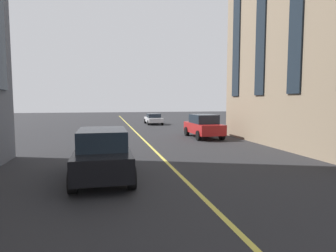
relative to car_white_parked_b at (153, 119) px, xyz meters
The scene contains 4 objects.
lane_centre_line 16.91m from the car_white_parked_b, 168.90° to the left, with size 80.00×0.16×0.01m.
car_white_parked_b is the anchor object (origin of this frame).
car_red_mid 14.41m from the car_white_parked_b, behind, with size 4.70×2.14×1.88m.
car_black_oncoming 25.70m from the car_white_parked_b, 166.01° to the left, with size 4.70×2.14×1.88m.
Camera 1 is at (0.98, 2.85, 2.90)m, focal length 29.85 mm.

